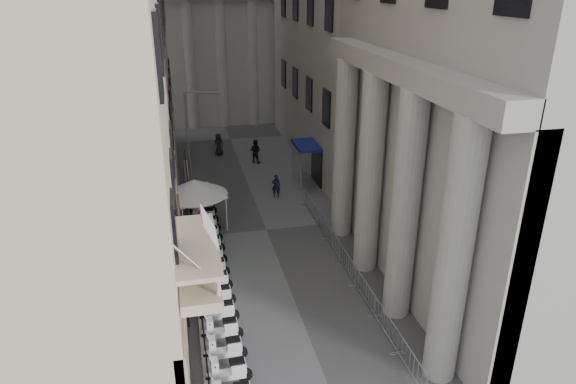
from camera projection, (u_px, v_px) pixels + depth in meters
name	position (u px, v px, depth m)	size (l,w,h in m)	color
iron_fence	(194.00, 247.00, 28.58)	(0.30, 28.00, 1.40)	black
blue_awning	(306.00, 183.00, 37.47)	(1.60, 3.00, 3.00)	navy
scooter_2	(230.00, 383.00, 18.92)	(0.56, 1.40, 1.50)	white
scooter_3	(226.00, 361.00, 20.04)	(0.56, 1.40, 1.50)	white
scooter_4	(223.00, 341.00, 21.16)	(0.56, 1.40, 1.50)	white
scooter_5	(220.00, 323.00, 22.27)	(0.56, 1.40, 1.50)	white
scooter_6	(218.00, 306.00, 23.39)	(0.56, 1.40, 1.50)	white
scooter_7	(215.00, 291.00, 24.51)	(0.56, 1.40, 1.50)	white
scooter_8	(213.00, 278.00, 25.62)	(0.56, 1.40, 1.50)	white
scooter_9	(211.00, 265.00, 26.74)	(0.56, 1.40, 1.50)	white
scooter_10	(209.00, 254.00, 27.86)	(0.56, 1.40, 1.50)	white
scooter_11	(208.00, 243.00, 28.98)	(0.56, 1.40, 1.50)	white
scooter_12	(206.00, 233.00, 30.09)	(0.56, 1.40, 1.50)	white
scooter_13	(205.00, 224.00, 31.21)	(0.56, 1.40, 1.50)	white
scooter_14	(204.00, 216.00, 32.33)	(0.56, 1.40, 1.50)	white
scooter_15	(202.00, 208.00, 33.44)	(0.56, 1.40, 1.50)	white
barrier_0	(410.00, 376.00, 19.29)	(0.60, 2.40, 1.10)	#A0A2A7
barrier_1	(385.00, 334.00, 21.55)	(0.60, 2.40, 1.10)	#A0A2A7
barrier_2	(364.00, 300.00, 23.80)	(0.60, 2.40, 1.10)	#A0A2A7
barrier_3	(347.00, 273.00, 26.06)	(0.60, 2.40, 1.10)	#A0A2A7
barrier_4	(333.00, 249.00, 28.31)	(0.60, 2.40, 1.10)	#A0A2A7
barrier_5	(320.00, 229.00, 30.57)	(0.60, 2.40, 1.10)	#A0A2A7
barrier_6	(310.00, 212.00, 32.82)	(0.60, 2.40, 1.10)	#A0A2A7
security_tent	(204.00, 189.00, 29.56)	(3.81, 3.81, 3.10)	white
street_lamp	(192.00, 138.00, 33.01)	(2.31, 0.92, 7.35)	gray
info_kiosk	(197.00, 253.00, 25.86)	(0.49, 0.99, 2.02)	black
pedestrian_a	(276.00, 186.00, 34.85)	(0.59, 0.38, 1.61)	#0C1233
pedestrian_b	(255.00, 151.00, 41.35)	(0.94, 0.73, 1.93)	black
pedestrian_c	(219.00, 144.00, 43.20)	(0.91, 0.59, 1.85)	black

